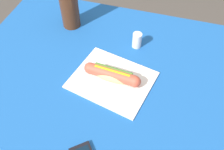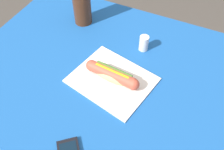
# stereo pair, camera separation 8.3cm
# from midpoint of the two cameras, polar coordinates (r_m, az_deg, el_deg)

# --- Properties ---
(dining_table) EXTENTS (1.02, 0.87, 0.75)m
(dining_table) POSITION_cam_midpoint_polar(r_m,az_deg,el_deg) (1.00, -0.19, -6.00)
(dining_table) COLOR brown
(dining_table) RESTS_ON ground
(paper_wrapper) EXTENTS (0.31, 0.27, 0.01)m
(paper_wrapper) POSITION_cam_midpoint_polar(r_m,az_deg,el_deg) (0.87, 2.71, -1.29)
(paper_wrapper) COLOR silver
(paper_wrapper) RESTS_ON dining_table
(hot_dog) EXTENTS (0.21, 0.06, 0.05)m
(hot_dog) POSITION_cam_midpoint_polar(r_m,az_deg,el_deg) (0.85, 2.81, -0.07)
(hot_dog) COLOR #E5BC75
(hot_dog) RESTS_ON paper_wrapper
(salt_shaker) EXTENTS (0.04, 0.04, 0.06)m
(salt_shaker) POSITION_cam_midpoint_polar(r_m,az_deg,el_deg) (0.97, 9.75, 7.08)
(salt_shaker) COLOR silver
(salt_shaker) RESTS_ON dining_table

